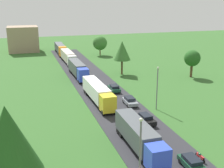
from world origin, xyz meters
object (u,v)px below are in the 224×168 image
at_px(lamppost_lead, 140,157).
at_px(distant_building, 23,39).
at_px(truck_third, 78,69).
at_px(car_third, 130,101).
at_px(truck_fifth, 60,48).
at_px(tree_maple, 8,140).
at_px(truck_fourth, 68,57).
at_px(car_fourth, 114,88).
at_px(truck_second, 98,92).
at_px(tree_oak, 122,51).
at_px(tree_birch, 192,58).
at_px(motorcycle_courier, 200,157).
at_px(lamppost_second, 157,86).
at_px(truck_lead, 139,136).
at_px(car_lead, 192,163).
at_px(tree_pine, 100,43).
at_px(car_second, 146,119).

height_order(lamppost_lead, distant_building, distant_building).
relative_size(truck_third, car_third, 3.32).
xyz_separation_m(truck_fifth, tree_maple, (-15.26, -79.50, 4.87)).
xyz_separation_m(truck_fourth, car_fourth, (4.69, -31.59, -1.32)).
distance_m(truck_second, car_fourth, 7.57).
bearing_deg(tree_oak, truck_third, 177.16).
distance_m(tree_oak, tree_birch, 17.80).
bearing_deg(truck_fourth, motorcycle_courier, -84.20).
xyz_separation_m(lamppost_second, distant_building, (-21.31, 70.36, 0.28)).
relative_size(truck_fifth, lamppost_lead, 1.65).
relative_size(truck_lead, tree_birch, 1.83).
bearing_deg(car_lead, truck_lead, 125.01).
bearing_deg(distant_building, motorcycle_courier, -77.93).
xyz_separation_m(truck_second, motorcycle_courier, (6.58, -24.18, -1.55)).
relative_size(truck_third, motorcycle_courier, 7.11).
distance_m(car_fourth, lamppost_lead, 35.79).
bearing_deg(truck_second, lamppost_second, -36.28).
bearing_deg(tree_birch, truck_lead, -131.26).
height_order(lamppost_second, tree_pine, lamppost_second).
height_order(truck_lead, truck_fourth, truck_fourth).
relative_size(truck_third, car_second, 3.32).
relative_size(truck_third, truck_fourth, 0.96).
distance_m(truck_lead, lamppost_lead, 10.63).
relative_size(car_third, lamppost_second, 0.53).
height_order(truck_fifth, tree_maple, tree_maple).
bearing_deg(truck_lead, truck_third, 90.55).
distance_m(truck_fifth, car_third, 57.01).
xyz_separation_m(truck_second, tree_oak, (11.61, 19.24, 4.16)).
distance_m(tree_maple, distant_building, 89.75).
bearing_deg(truck_fifth, car_second, -86.01).
distance_m(car_third, tree_maple, 31.14).
relative_size(tree_maple, distant_building, 0.94).
relative_size(truck_fourth, motorcycle_courier, 7.38).
height_order(truck_lead, truck_third, truck_third).
height_order(motorcycle_courier, tree_oak, tree_oak).
bearing_deg(car_lead, truck_third, 95.75).
distance_m(car_lead, tree_pine, 73.36).
relative_size(truck_third, tree_maple, 1.34).
bearing_deg(car_second, truck_second, 111.75).
bearing_deg(car_lead, motorcycle_courier, 34.15).
xyz_separation_m(car_second, lamppost_second, (4.35, 5.24, 3.58)).
distance_m(truck_third, distant_building, 45.61).
relative_size(motorcycle_courier, tree_maple, 0.19).
distance_m(tree_birch, distant_building, 65.71).
xyz_separation_m(truck_second, car_fourth, (5.06, 5.49, -1.28)).
xyz_separation_m(truck_second, tree_birch, (27.47, 11.29, 2.72)).
height_order(car_second, lamppost_second, lamppost_second).
xyz_separation_m(car_lead, car_third, (0.72, 22.26, 0.03)).
distance_m(car_second, tree_birch, 32.72).
relative_size(truck_fourth, tree_maple, 1.39).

